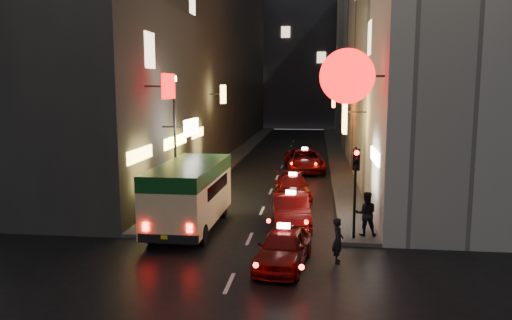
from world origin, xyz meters
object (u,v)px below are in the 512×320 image
at_px(traffic_light, 356,173).
at_px(lamp_post, 175,132).
at_px(minibus, 190,188).
at_px(taxi_near, 283,244).
at_px(pedestrian_crossing, 338,238).

distance_m(traffic_light, lamp_post, 9.42).
xyz_separation_m(minibus, taxi_near, (4.11, -3.83, -1.00)).
relative_size(minibus, lamp_post, 1.03).
height_order(minibus, traffic_light, traffic_light).
relative_size(traffic_light, lamp_post, 0.56).
bearing_deg(pedestrian_crossing, taxi_near, 105.78).
distance_m(taxi_near, lamp_post, 9.74).
bearing_deg(taxi_near, lamp_post, 128.01).
bearing_deg(traffic_light, minibus, 170.95).
bearing_deg(taxi_near, minibus, 137.02).
relative_size(minibus, taxi_near, 1.32).
xyz_separation_m(minibus, lamp_post, (-1.60, 3.48, 1.98)).
distance_m(taxi_near, pedestrian_crossing, 1.87).
height_order(minibus, taxi_near, minibus).
distance_m(taxi_near, traffic_light, 4.21).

